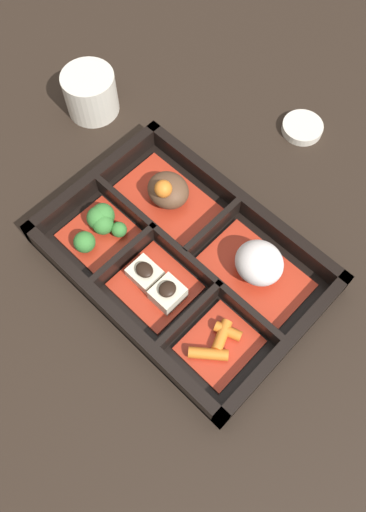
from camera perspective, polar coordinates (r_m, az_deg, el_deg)
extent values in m
plane|color=black|center=(0.64, 0.00, -0.97)|extent=(3.00, 3.00, 0.00)
cube|color=black|center=(0.63, 0.00, -0.78)|extent=(0.34, 0.23, 0.01)
cube|color=black|center=(0.59, -7.40, -7.09)|extent=(0.34, 0.01, 0.04)
cube|color=black|center=(0.66, 6.64, 5.96)|extent=(0.34, 0.01, 0.04)
cube|color=black|center=(0.68, -9.91, 8.33)|extent=(0.01, 0.23, 0.04)
cube|color=black|center=(0.59, 11.54, -10.12)|extent=(0.01, 0.23, 0.04)
cube|color=black|center=(0.62, 0.17, -0.06)|extent=(0.31, 0.01, 0.04)
cube|color=black|center=(0.62, -6.61, -0.22)|extent=(0.01, 0.11, 0.04)
cube|color=black|center=(0.59, 0.80, -7.01)|extent=(0.01, 0.11, 0.04)
cube|color=black|center=(0.64, 3.29, 2.86)|extent=(0.01, 0.10, 0.04)
cube|color=#B22D19|center=(0.67, -1.66, 6.53)|extent=(0.13, 0.08, 0.01)
ellipsoid|color=brown|center=(0.65, -1.71, 7.52)|extent=(0.06, 0.05, 0.04)
sphere|color=orange|center=(0.63, -2.27, 7.68)|extent=(0.02, 0.02, 0.02)
cube|color=#B22D19|center=(0.63, 8.36, -1.82)|extent=(0.13, 0.08, 0.01)
ellipsoid|color=silver|center=(0.60, 8.70, -0.78)|extent=(0.06, 0.06, 0.05)
cube|color=#B22D19|center=(0.65, -9.52, 2.38)|extent=(0.08, 0.08, 0.01)
sphere|color=#387A33|center=(0.64, -7.32, 3.01)|extent=(0.02, 0.02, 0.02)
sphere|color=#387A33|center=(0.64, -9.15, 4.68)|extent=(0.03, 0.03, 0.03)
sphere|color=#387A33|center=(0.64, -9.64, 4.31)|extent=(0.03, 0.03, 0.03)
sphere|color=#387A33|center=(0.65, -8.75, 4.51)|extent=(0.02, 0.02, 0.02)
sphere|color=#387A33|center=(0.63, -11.20, 1.57)|extent=(0.03, 0.03, 0.03)
sphere|color=#387A33|center=(0.64, -9.15, 3.63)|extent=(0.03, 0.03, 0.03)
cube|color=#B22D19|center=(0.61, -2.92, -3.71)|extent=(0.09, 0.08, 0.01)
cube|color=beige|center=(0.61, -4.35, -2.06)|extent=(0.04, 0.03, 0.02)
ellipsoid|color=black|center=(0.60, -4.43, -1.58)|extent=(0.02, 0.02, 0.01)
cube|color=beige|center=(0.59, -1.76, -4.35)|extent=(0.03, 0.04, 0.02)
ellipsoid|color=black|center=(0.58, -1.80, -3.81)|extent=(0.02, 0.02, 0.01)
cube|color=#B22D19|center=(0.59, 4.21, -10.14)|extent=(0.07, 0.08, 0.01)
cylinder|color=orange|center=(0.58, 4.47, -9.02)|extent=(0.03, 0.04, 0.01)
cylinder|color=orange|center=(0.59, 5.17, -8.56)|extent=(0.03, 0.02, 0.01)
cylinder|color=orange|center=(0.58, 2.90, -11.09)|extent=(0.04, 0.04, 0.01)
cylinder|color=beige|center=(0.77, -10.51, 17.83)|extent=(0.08, 0.08, 0.06)
cylinder|color=#597A38|center=(0.75, -10.89, 19.29)|extent=(0.06, 0.06, 0.01)
cylinder|color=beige|center=(0.77, 13.48, 14.07)|extent=(0.06, 0.06, 0.01)
cylinder|color=black|center=(0.76, 13.54, 14.26)|extent=(0.04, 0.04, 0.00)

